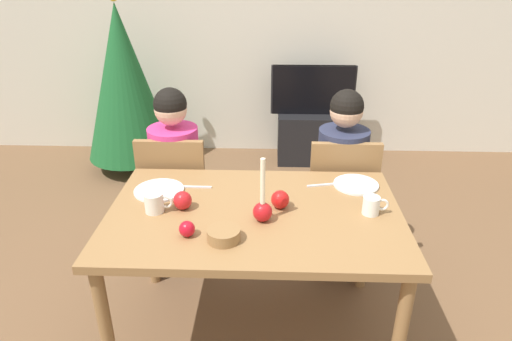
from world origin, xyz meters
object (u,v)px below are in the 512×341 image
object	(u,v)px
chair_right	(340,196)
apple_by_left_plate	(280,199)
candle_centerpiece	(263,208)
apple_near_candle	(183,200)
plate_left	(159,190)
apple_by_right_mug	(187,229)
mug_left	(155,203)
chair_left	(176,193)
christmas_tree	(124,83)
tv	(313,90)
dining_table	(255,226)
tv_stand	(310,137)
person_right_child	(340,185)
bowl_walnuts	(224,235)
mug_right	(372,205)
person_left_child	(177,182)
plate_right	(356,185)

from	to	relation	value
chair_right	apple_by_left_plate	world-z (taller)	chair_right
candle_centerpiece	apple_near_candle	world-z (taller)	candle_centerpiece
chair_right	apple_near_candle	bearing A→B (deg)	-145.01
plate_left	apple_by_right_mug	xyz separation A→B (m)	(0.22, -0.40, 0.03)
mug_left	chair_left	bearing A→B (deg)	93.83
mug_left	apple_by_right_mug	world-z (taller)	mug_left
christmas_tree	plate_left	distance (m)	2.02
candle_centerpiece	plate_left	size ratio (longest dim) A/B	1.22
tv	mug_left	distance (m)	2.50
dining_table	chair_right	size ratio (longest dim) A/B	1.56
tv_stand	apple_by_right_mug	bearing A→B (deg)	-106.46
person_right_child	bowl_walnuts	xyz separation A→B (m)	(-0.63, -0.88, 0.21)
tv	mug_left	world-z (taller)	tv
chair_left	mug_right	world-z (taller)	chair_left
candle_centerpiece	person_right_child	bearing A→B (deg)	57.22
person_right_child	plate_left	distance (m)	1.12
chair_left	tv_stand	bearing A→B (deg)	60.11
tv_stand	mug_right	distance (m)	2.36
tv	apple_near_candle	xyz separation A→B (m)	(-0.80, -2.29, 0.08)
tv	apple_by_left_plate	bearing A→B (deg)	-98.52
dining_table	tv	distance (m)	2.35
mug_right	apple_by_left_plate	xyz separation A→B (m)	(-0.43, 0.04, -0.00)
plate_left	bowl_walnuts	distance (m)	0.57
tv	christmas_tree	xyz separation A→B (m)	(-1.70, -0.24, 0.11)
person_left_child	apple_near_candle	xyz separation A→B (m)	(0.17, -0.63, 0.23)
candle_centerpiece	apple_by_left_plate	size ratio (longest dim) A/B	3.52
tv	candle_centerpiece	size ratio (longest dim) A/B	2.53
tv_stand	candle_centerpiece	world-z (taller)	candle_centerpiece
candle_centerpiece	bowl_walnuts	bearing A→B (deg)	-134.76
plate_right	apple_by_left_plate	size ratio (longest dim) A/B	2.66
chair_right	mug_left	size ratio (longest dim) A/B	6.68
candle_centerpiece	mug_left	distance (m)	0.51
mug_left	apple_by_right_mug	size ratio (longest dim) A/B	1.91
plate_left	apple_near_candle	xyz separation A→B (m)	(0.16, -0.17, 0.04)
person_left_child	plate_right	bearing A→B (deg)	-18.87
christmas_tree	plate_left	world-z (taller)	christmas_tree
plate_left	apple_by_left_plate	world-z (taller)	apple_by_left_plate
dining_table	plate_left	size ratio (longest dim) A/B	5.49
chair_right	person_right_child	bearing A→B (deg)	90.00
mug_left	person_right_child	bearing A→B (deg)	34.02
bowl_walnuts	chair_right	bearing A→B (deg)	53.67
dining_table	chair_left	world-z (taller)	chair_left
person_left_child	apple_by_right_mug	xyz separation A→B (m)	(0.23, -0.86, 0.22)
dining_table	apple_by_right_mug	bearing A→B (deg)	-142.57
chair_right	apple_near_candle	world-z (taller)	chair_right
dining_table	mug_left	bearing A→B (deg)	-177.88
apple_by_left_plate	tv_stand	bearing A→B (deg)	81.48
chair_right	mug_right	distance (m)	0.67
chair_right	tv	xyz separation A→B (m)	(-0.04, 1.69, 0.20)
tv_stand	mug_right	world-z (taller)	mug_right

